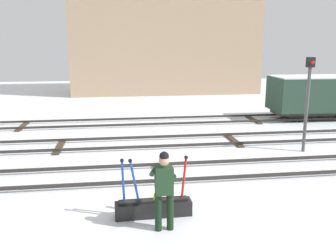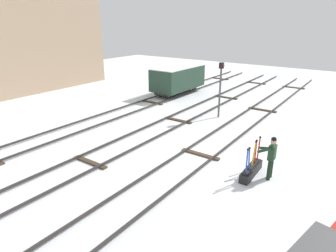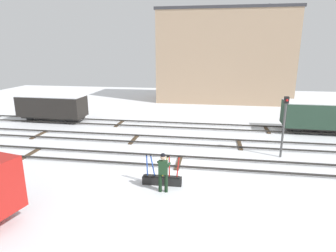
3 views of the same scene
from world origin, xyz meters
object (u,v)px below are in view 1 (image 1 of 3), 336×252
(switch_lever_frame, at_px, (153,206))
(freight_car_back_track, at_px, (319,94))
(signal_post, at_px, (308,94))
(rail_worker, at_px, (164,186))

(switch_lever_frame, distance_m, freight_car_back_track, 14.18)
(switch_lever_frame, height_order, signal_post, signal_post)
(signal_post, distance_m, freight_car_back_track, 6.86)
(rail_worker, xyz_separation_m, freight_car_back_track, (9.71, 10.77, 0.32))
(rail_worker, distance_m, signal_post, 7.92)
(switch_lever_frame, relative_size, signal_post, 0.52)
(switch_lever_frame, height_order, rail_worker, rail_worker)
(rail_worker, xyz_separation_m, signal_post, (5.94, 5.10, 1.16))
(switch_lever_frame, xyz_separation_m, rail_worker, (0.17, -0.66, 0.75))
(rail_worker, bearing_deg, freight_car_back_track, 46.61)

